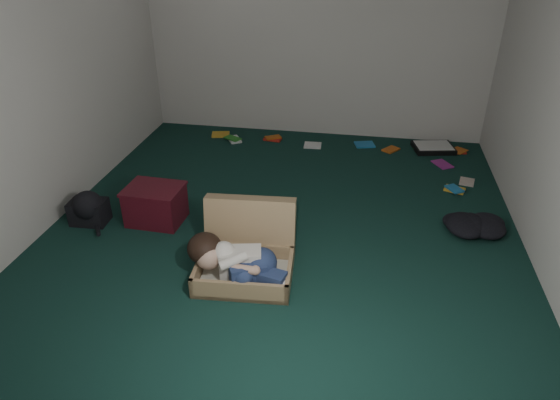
% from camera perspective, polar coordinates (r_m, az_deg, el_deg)
% --- Properties ---
extents(floor, '(4.50, 4.50, 0.00)m').
position_cam_1_polar(floor, '(4.35, 0.35, -3.07)').
color(floor, '#103029').
rests_on(floor, ground).
extents(wall_back, '(4.50, 0.00, 4.50)m').
position_cam_1_polar(wall_back, '(6.00, 4.27, 19.33)').
color(wall_back, silver).
rests_on(wall_back, ground).
extents(wall_front, '(4.50, 0.00, 4.50)m').
position_cam_1_polar(wall_front, '(1.83, -11.71, -5.76)').
color(wall_front, silver).
rests_on(wall_front, ground).
extents(wall_left, '(0.00, 4.50, 4.50)m').
position_cam_1_polar(wall_left, '(4.59, -25.81, 13.52)').
color(wall_left, silver).
rests_on(wall_left, ground).
extents(suitcase, '(0.75, 0.73, 0.51)m').
position_cam_1_polar(suitcase, '(3.78, -3.80, -5.95)').
color(suitcase, '#A5855B').
rests_on(suitcase, floor).
extents(person, '(0.77, 0.36, 0.32)m').
position_cam_1_polar(person, '(3.62, -5.02, -6.94)').
color(person, silver).
rests_on(person, suitcase).
extents(maroon_bin, '(0.50, 0.40, 0.33)m').
position_cam_1_polar(maroon_bin, '(4.49, -14.04, -0.48)').
color(maroon_bin, '#4B0F19').
rests_on(maroon_bin, floor).
extents(backpack, '(0.40, 0.32, 0.23)m').
position_cam_1_polar(backpack, '(4.67, -21.00, -1.16)').
color(backpack, black).
rests_on(backpack, floor).
extents(clothing_pile, '(0.53, 0.46, 0.15)m').
position_cam_1_polar(clothing_pile, '(4.62, 21.36, -2.15)').
color(clothing_pile, black).
rests_on(clothing_pile, floor).
extents(paper_tray, '(0.51, 0.42, 0.06)m').
position_cam_1_polar(paper_tray, '(6.09, 17.12, 5.75)').
color(paper_tray, black).
rests_on(paper_tray, floor).
extents(book_scatter, '(3.01, 1.21, 0.02)m').
position_cam_1_polar(book_scatter, '(5.82, 9.41, 5.39)').
color(book_scatter, gold).
rests_on(book_scatter, floor).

